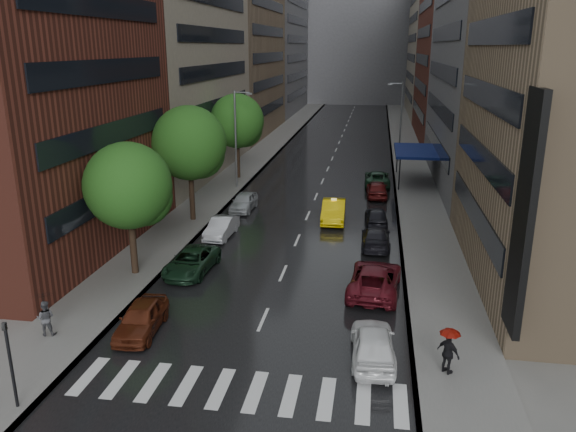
% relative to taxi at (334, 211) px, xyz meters
% --- Properties ---
extents(ground, '(220.00, 220.00, 0.00)m').
position_rel_taxi_xyz_m(ground, '(-2.14, -20.89, -0.82)').
color(ground, gray).
rests_on(ground, ground).
extents(road, '(14.00, 140.00, 0.01)m').
position_rel_taxi_xyz_m(road, '(-2.14, 29.11, -0.81)').
color(road, black).
rests_on(road, ground).
extents(sidewalk_left, '(4.00, 140.00, 0.15)m').
position_rel_taxi_xyz_m(sidewalk_left, '(-11.14, 29.11, -0.74)').
color(sidewalk_left, gray).
rests_on(sidewalk_left, ground).
extents(sidewalk_right, '(4.00, 140.00, 0.15)m').
position_rel_taxi_xyz_m(sidewalk_right, '(6.86, 29.11, -0.74)').
color(sidewalk_right, gray).
rests_on(sidewalk_right, ground).
extents(crosswalk, '(13.15, 2.80, 0.01)m').
position_rel_taxi_xyz_m(crosswalk, '(-1.94, -22.89, -0.81)').
color(crosswalk, silver).
rests_on(crosswalk, ground).
extents(buildings_left, '(8.00, 108.00, 38.00)m').
position_rel_taxi_xyz_m(buildings_left, '(-17.14, 37.90, 15.17)').
color(buildings_left, maroon).
rests_on(buildings_left, ground).
extents(buildings_right, '(8.05, 109.10, 36.00)m').
position_rel_taxi_xyz_m(buildings_right, '(12.86, 35.81, 14.21)').
color(buildings_right, '#937A5B').
rests_on(buildings_right, ground).
extents(building_far, '(40.00, 14.00, 32.00)m').
position_rel_taxi_xyz_m(building_far, '(-2.14, 97.11, 15.18)').
color(building_far, slate).
rests_on(building_far, ground).
extents(tree_near, '(4.96, 4.96, 7.91)m').
position_rel_taxi_xyz_m(tree_near, '(-10.74, -12.48, 4.59)').
color(tree_near, '#382619').
rests_on(tree_near, ground).
extents(tree_mid, '(5.56, 5.56, 8.85)m').
position_rel_taxi_xyz_m(tree_mid, '(-10.74, -1.68, 5.24)').
color(tree_mid, '#382619').
rests_on(tree_mid, ground).
extents(tree_far, '(5.37, 5.37, 8.56)m').
position_rel_taxi_xyz_m(tree_far, '(-10.74, 12.93, 5.04)').
color(tree_far, '#382619').
rests_on(tree_far, ground).
extents(taxi, '(1.89, 5.03, 1.64)m').
position_rel_taxi_xyz_m(taxi, '(0.00, 0.00, 0.00)').
color(taxi, yellow).
rests_on(taxi, ground).
extents(parked_cars_left, '(2.57, 25.21, 1.45)m').
position_rel_taxi_xyz_m(parked_cars_left, '(-7.54, -8.93, -0.11)').
color(parked_cars_left, '#572111').
rests_on(parked_cars_left, ground).
extents(parked_cars_right, '(3.09, 37.04, 1.58)m').
position_rel_taxi_xyz_m(parked_cars_right, '(3.26, -3.78, -0.08)').
color(parked_cars_right, white).
rests_on(parked_cars_right, ground).
extents(ped_black_umbrella, '(0.96, 0.98, 2.09)m').
position_rel_taxi_xyz_m(ped_black_umbrella, '(-11.66, -20.20, 0.56)').
color(ped_black_umbrella, '#4E4E53').
rests_on(ped_black_umbrella, sidewalk_left).
extents(ped_red_umbrella, '(1.06, 1.04, 2.01)m').
position_rel_taxi_xyz_m(ped_red_umbrella, '(6.28, -20.58, 0.51)').
color(ped_red_umbrella, black).
rests_on(ped_red_umbrella, sidewalk_right).
extents(traffic_light, '(0.18, 0.15, 3.45)m').
position_rel_taxi_xyz_m(traffic_light, '(-9.74, -25.37, 1.41)').
color(traffic_light, black).
rests_on(traffic_light, sidewalk_left).
extents(street_lamp_left, '(1.74, 0.22, 9.00)m').
position_rel_taxi_xyz_m(street_lamp_left, '(-9.86, 9.11, 4.07)').
color(street_lamp_left, gray).
rests_on(street_lamp_left, sidewalk_left).
extents(street_lamp_right, '(1.74, 0.22, 9.00)m').
position_rel_taxi_xyz_m(street_lamp_right, '(5.58, 24.11, 4.07)').
color(street_lamp_right, gray).
rests_on(street_lamp_right, sidewalk_right).
extents(awning, '(4.00, 8.00, 3.12)m').
position_rel_taxi_xyz_m(awning, '(6.85, 14.11, 2.31)').
color(awning, navy).
rests_on(awning, sidewalk_right).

